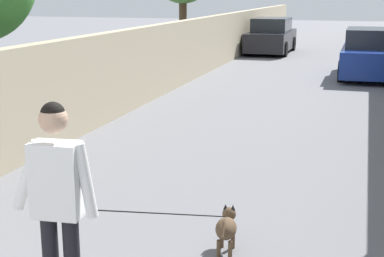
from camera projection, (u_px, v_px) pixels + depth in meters
The scene contains 6 objects.
ground_plane at pixel (287, 93), 15.35m from camera, with size 80.00×80.00×0.00m, color slate.
wall_left at pixel (148, 63), 14.20m from camera, with size 48.00×0.30×1.84m, color tan.
person_skateboarder at pixel (58, 196), 4.35m from camera, with size 0.26×0.71×1.80m.
dog at pixel (226, 227), 5.95m from camera, with size 2.06×1.05×1.06m.
car_near at pixel (370, 55), 18.02m from camera, with size 4.15×1.80×1.54m.
car_far at pixel (271, 37), 25.13m from camera, with size 4.34×1.80×1.54m.
Camera 1 is at (-1.24, -1.95, 2.68)m, focal length 53.06 mm.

